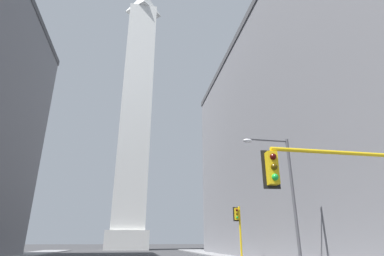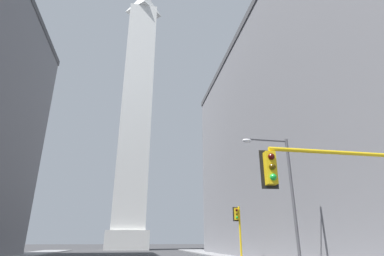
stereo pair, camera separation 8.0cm
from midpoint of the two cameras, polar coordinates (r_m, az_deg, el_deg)
name	(u,v)px [view 1 (the left image)]	position (r m, az deg, el deg)	size (l,w,h in m)	color
building_right	(355,134)	(43.46, 28.53, -1.06)	(29.28, 48.52, 29.20)	slate
obelisk	(137,104)	(80.41, -10.48, 4.59)	(9.39, 9.39, 73.59)	silver
traffic_light_near_right	(365,183)	(12.16, 29.95, -9.00)	(5.96, 0.52, 4.89)	yellow
traffic_light_mid_right	(239,225)	(30.02, 8.78, -17.76)	(0.77, 0.51, 4.97)	yellow
street_lamp	(285,186)	(20.54, 17.15, -10.55)	(3.26, 0.36, 8.38)	#4C4C51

